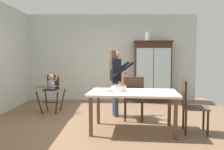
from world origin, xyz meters
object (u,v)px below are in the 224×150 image
(high_chair_with_toddler, at_px, (51,86))
(birthday_cake, at_px, (119,88))
(china_cabinet, at_px, (152,71))
(serving_bowl, at_px, (107,90))
(adult_person, at_px, (116,75))
(dining_chair_right_end, at_px, (190,102))
(dining_table, at_px, (133,96))
(ceramic_vase, at_px, (148,37))
(dining_chair_far_side, at_px, (134,95))

(high_chair_with_toddler, xyz_separation_m, birthday_cake, (1.67, -1.37, 0.14))
(birthday_cake, bearing_deg, china_cabinet, 69.58)
(serving_bowl, bearing_deg, adult_person, 81.57)
(birthday_cake, distance_m, dining_chair_right_end, 1.32)
(dining_table, distance_m, serving_bowl, 0.50)
(ceramic_vase, height_order, birthday_cake, ceramic_vase)
(birthday_cake, bearing_deg, dining_table, -20.25)
(ceramic_vase, xyz_separation_m, serving_bowl, (-1.13, -2.94, -1.21))
(dining_table, relative_size, dining_chair_right_end, 1.78)
(ceramic_vase, xyz_separation_m, high_chair_with_toddler, (-2.57, -1.48, -1.32))
(china_cabinet, bearing_deg, serving_bowl, -113.71)
(adult_person, bearing_deg, dining_chair_far_side, -149.62)
(adult_person, height_order, serving_bowl, adult_person)
(dining_table, xyz_separation_m, serving_bowl, (-0.49, 0.01, 0.11))
(dining_chair_far_side, bearing_deg, dining_chair_right_end, 144.56)
(adult_person, distance_m, birthday_cake, 1.06)
(dining_table, height_order, dining_chair_right_end, dining_chair_right_end)
(dining_chair_far_side, bearing_deg, high_chair_with_toddler, -16.91)
(dining_table, bearing_deg, dining_chair_right_end, -4.82)
(adult_person, xyz_separation_m, serving_bowl, (-0.17, -1.12, -0.20))
(birthday_cake, relative_size, dining_chair_far_side, 0.29)
(dining_chair_right_end, bearing_deg, ceramic_vase, 16.03)
(dining_chair_right_end, bearing_deg, china_cabinet, 13.08)
(high_chair_with_toddler, bearing_deg, dining_table, -31.41)
(ceramic_vase, relative_size, dining_chair_right_end, 0.28)
(dining_table, bearing_deg, adult_person, 105.82)
(adult_person, bearing_deg, serving_bowl, 159.96)
(serving_bowl, bearing_deg, dining_chair_far_side, 51.35)
(birthday_cake, bearing_deg, ceramic_vase, 72.44)
(high_chair_with_toddler, height_order, serving_bowl, high_chair_with_toddler)
(dining_chair_far_side, bearing_deg, china_cabinet, -104.10)
(china_cabinet, height_order, birthday_cake, china_cabinet)
(ceramic_vase, relative_size, serving_bowl, 1.50)
(china_cabinet, relative_size, dining_chair_right_end, 1.94)
(high_chair_with_toddler, relative_size, birthday_cake, 3.39)
(high_chair_with_toddler, bearing_deg, serving_bowl, -39.45)
(ceramic_vase, height_order, serving_bowl, ceramic_vase)
(serving_bowl, bearing_deg, dining_chair_right_end, -3.72)
(dining_table, distance_m, dining_chair_right_end, 1.04)
(adult_person, relative_size, dining_chair_right_end, 1.59)
(adult_person, xyz_separation_m, dining_chair_right_end, (1.35, -1.22, -0.41))
(ceramic_vase, xyz_separation_m, birthday_cake, (-0.90, -2.86, -1.18))
(ceramic_vase, height_order, adult_person, ceramic_vase)
(birthday_cake, distance_m, serving_bowl, 0.24)
(birthday_cake, xyz_separation_m, dining_chair_right_end, (1.29, -0.18, -0.24))
(adult_person, xyz_separation_m, birthday_cake, (0.06, -1.04, -0.17))
(birthday_cake, bearing_deg, dining_chair_far_side, 61.78)
(dining_chair_right_end, bearing_deg, high_chair_with_toddler, 71.04)
(adult_person, height_order, dining_table, adult_person)
(ceramic_vase, relative_size, high_chair_with_toddler, 0.28)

